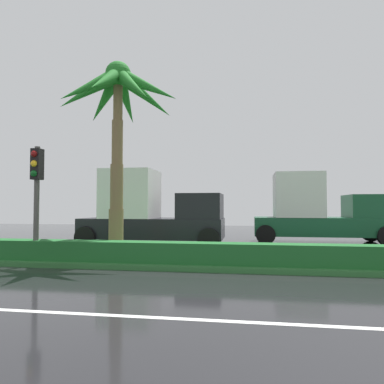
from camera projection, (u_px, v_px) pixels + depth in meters
ground_plane at (297, 261)px, 12.17m from camera, size 90.00×42.00×0.10m
near_lane_divider_stripe at (359, 328)px, 5.27m from camera, size 81.00×0.14×0.01m
median_strip at (301, 261)px, 11.19m from camera, size 85.50×4.00×0.15m
median_hedge at (308, 255)px, 9.82m from camera, size 76.50×0.70×0.60m
palm_tree_mid_left at (118, 102)px, 12.55m from camera, size 4.63×4.51×6.77m
traffic_signal_median_left at (37, 182)px, 11.01m from camera, size 0.28×0.43×3.50m
box_truck_lead at (151, 212)px, 16.28m from camera, size 6.40×2.64×3.46m
box_truck_following at (318, 211)px, 17.68m from camera, size 6.40×2.64×3.46m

